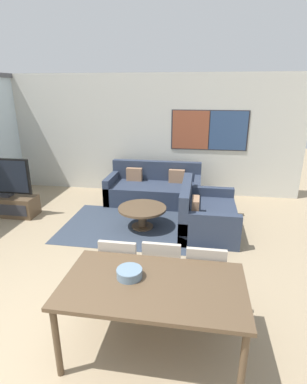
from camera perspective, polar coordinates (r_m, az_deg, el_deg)
name	(u,v)px	position (r m, az deg, el deg)	size (l,w,h in m)	color
wall_back	(145,135)	(7.30, -1.68, 10.82)	(7.44, 0.09, 2.80)	silver
area_rug	(142,227)	(5.65, -2.11, -6.67)	(2.97, 1.80, 0.01)	#333D4C
tv_console	(5,205)	(6.83, -26.50, -2.27)	(1.34, 0.46, 0.40)	brown
television	(0,177)	(6.66, -27.25, 2.50)	(1.29, 0.20, 0.78)	#2D2D33
sofa_main	(154,189)	(6.84, 0.16, 0.51)	(2.08, 0.99, 0.86)	#2D384C
sofa_side	(203,216)	(5.53, 9.49, -4.44)	(0.99, 1.50, 0.86)	#2D384C
coffee_table	(142,212)	(5.52, -2.15, -3.89)	(0.89, 0.89, 0.40)	brown
dining_table	(153,290)	(2.91, -0.08, -18.21)	(1.69, 0.94, 0.77)	brown
dining_chair_left	(121,266)	(3.63, -6.19, -13.78)	(0.46, 0.46, 0.87)	#B2A899
dining_chair_centre	(163,267)	(3.58, 1.74, -14.15)	(0.46, 0.46, 0.87)	#B2A899
dining_chair_right	(205,273)	(3.53, 9.75, -15.01)	(0.46, 0.46, 0.87)	#B2A899
fruit_bowl	(129,273)	(2.92, -4.61, -15.05)	(0.25, 0.25, 0.09)	slate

